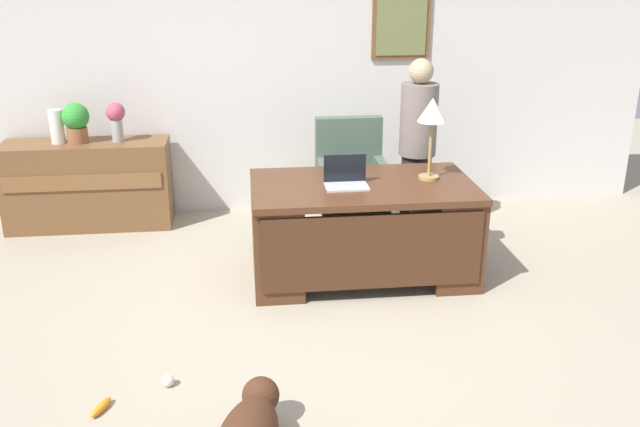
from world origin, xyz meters
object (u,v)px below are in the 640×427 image
at_px(person_standing, 417,149).
at_px(vase_empty, 57,127).
at_px(laptop, 346,178).
at_px(armchair, 351,183).
at_px(potted_plant, 76,121).
at_px(credenza, 89,184).
at_px(desk_lamp, 432,115).
at_px(vase_with_flowers, 116,118).
at_px(dog_toy_ball, 168,381).
at_px(dog_toy_plush, 101,407).
at_px(desk, 363,227).

relative_size(person_standing, vase_empty, 5.21).
bearing_deg(laptop, armchair, 78.51).
distance_m(vase_empty, potted_plant, 0.18).
bearing_deg(potted_plant, credenza, -1.75).
bearing_deg(vase_empty, laptop, -29.98).
xyz_separation_m(laptop, desk_lamp, (0.66, 0.10, 0.44)).
height_order(laptop, vase_with_flowers, vase_with_flowers).
distance_m(credenza, dog_toy_ball, 2.92).
height_order(potted_plant, dog_toy_ball, potted_plant).
distance_m(laptop, vase_with_flowers, 2.34).
xyz_separation_m(laptop, vase_empty, (-2.40, 1.39, 0.14)).
xyz_separation_m(credenza, vase_empty, (-0.22, 0.00, 0.55)).
xyz_separation_m(armchair, person_standing, (0.55, -0.17, 0.34)).
distance_m(credenza, dog_toy_plush, 3.02).
height_order(laptop, potted_plant, potted_plant).
distance_m(credenza, person_standing, 3.02).
height_order(desk, potted_plant, potted_plant).
bearing_deg(credenza, vase_with_flowers, 0.25).
bearing_deg(desk_lamp, desk, -170.02).
xyz_separation_m(desk, credenza, (-2.33, 1.38, -0.01)).
height_order(armchair, laptop, armchair).
height_order(credenza, vase_empty, vase_empty).
relative_size(vase_with_flowers, dog_toy_ball, 4.89).
xyz_separation_m(armchair, vase_empty, (-2.60, 0.43, 0.48)).
height_order(vase_with_flowers, vase_empty, vase_with_flowers).
xyz_separation_m(desk, laptop, (-0.14, -0.01, 0.40)).
relative_size(desk, armchair, 1.65).
xyz_separation_m(vase_with_flowers, vase_empty, (-0.52, 0.00, -0.07)).
distance_m(vase_with_flowers, potted_plant, 0.35).
relative_size(person_standing, laptop, 4.95).
bearing_deg(credenza, armchair, -10.20).
relative_size(desk, vase_empty, 5.58).
height_order(person_standing, vase_empty, person_standing).
bearing_deg(desk, armchair, 86.62).
distance_m(armchair, person_standing, 0.67).
distance_m(laptop, dog_toy_plush, 2.36).
relative_size(desk_lamp, dog_toy_plush, 3.40).
height_order(vase_empty, dog_toy_ball, vase_empty).
bearing_deg(vase_empty, desk, -28.46).
distance_m(desk, desk_lamp, 1.00).
height_order(credenza, desk_lamp, desk_lamp).
distance_m(vase_with_flowers, dog_toy_ball, 2.98).
relative_size(credenza, vase_empty, 4.88).
height_order(desk_lamp, vase_empty, desk_lamp).
bearing_deg(armchair, desk, -93.38).
xyz_separation_m(credenza, person_standing, (2.93, -0.60, 0.41)).
bearing_deg(vase_with_flowers, desk, -34.31).
height_order(dog_toy_ball, dog_toy_plush, dog_toy_ball).
distance_m(armchair, dog_toy_ball, 2.76).
xyz_separation_m(credenza, desk_lamp, (2.85, -1.28, 0.85)).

